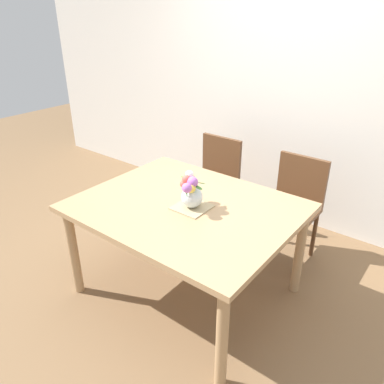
# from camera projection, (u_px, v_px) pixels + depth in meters

# --- Properties ---
(ground_plane) EXTENTS (12.00, 12.00, 0.00)m
(ground_plane) POSITION_uv_depth(u_px,v_px,m) (187.00, 290.00, 2.94)
(ground_plane) COLOR brown
(back_wall) EXTENTS (7.00, 0.10, 2.80)m
(back_wall) POSITION_uv_depth(u_px,v_px,m) (294.00, 78.00, 3.45)
(back_wall) COLOR silver
(back_wall) RESTS_ON ground_plane
(dining_table) EXTENTS (1.48, 1.19, 0.76)m
(dining_table) POSITION_uv_depth(u_px,v_px,m) (186.00, 215.00, 2.64)
(dining_table) COLOR tan
(dining_table) RESTS_ON ground_plane
(chair_left) EXTENTS (0.42, 0.42, 0.90)m
(chair_left) POSITION_uv_depth(u_px,v_px,m) (214.00, 178.00, 3.60)
(chair_left) COLOR brown
(chair_left) RESTS_ON ground_plane
(chair_right) EXTENTS (0.42, 0.42, 0.90)m
(chair_right) POSITION_uv_depth(u_px,v_px,m) (294.00, 202.00, 3.15)
(chair_right) COLOR brown
(chair_right) RESTS_ON ground_plane
(placemat) EXTENTS (0.23, 0.23, 0.01)m
(placemat) POSITION_uv_depth(u_px,v_px,m) (192.00, 207.00, 2.56)
(placemat) COLOR tan
(placemat) RESTS_ON dining_table
(flower_vase) EXTENTS (0.22, 0.23, 0.25)m
(flower_vase) POSITION_uv_depth(u_px,v_px,m) (191.00, 190.00, 2.51)
(flower_vase) COLOR silver
(flower_vase) RESTS_ON placemat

